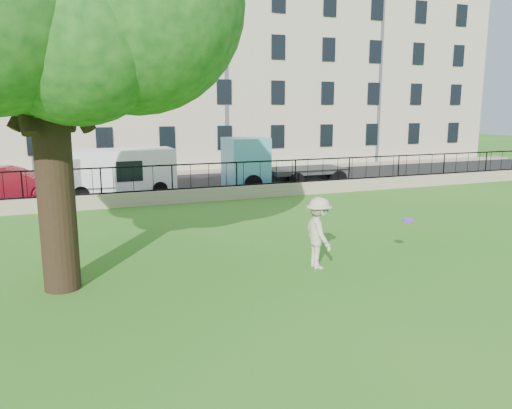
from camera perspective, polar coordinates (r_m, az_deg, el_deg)
name	(u,v)px	position (r m, az deg, el deg)	size (l,w,h in m)	color
ground	(286,297)	(11.33, 3.49, -10.54)	(120.00, 120.00, 0.00)	#2D721B
retaining_wall	(173,197)	(22.35, -9.50, 0.90)	(50.00, 0.40, 0.60)	gray
iron_railing	(172,178)	(22.22, -9.57, 3.06)	(50.00, 0.05, 1.13)	black
street	(154,188)	(26.95, -11.55, 1.90)	(60.00, 9.00, 0.01)	black
sidewalk	(140,175)	(32.03, -13.17, 3.35)	(60.00, 1.40, 0.12)	gray
building_row	(123,68)	(37.49, -14.95, 14.84)	(56.40, 10.40, 13.80)	beige
man	(319,233)	(13.14, 7.17, -3.24)	(1.22, 0.70, 1.89)	beige
frisbee	(408,220)	(13.83, 17.00, -1.76)	(0.27, 0.27, 0.03)	#7428E3
red_sedan	(12,184)	(25.20, -26.12, 2.12)	(1.62, 4.64, 1.53)	maroon
white_van	(118,173)	(24.87, -15.52, 3.54)	(5.28, 2.06, 2.22)	white
blue_truck	(284,162)	(26.49, 3.25, 4.84)	(6.35, 2.25, 2.66)	#57A8CB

